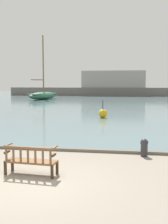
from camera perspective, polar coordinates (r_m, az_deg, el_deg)
name	(u,v)px	position (r m, az deg, el deg)	size (l,w,h in m)	color
ground_plane	(33,183)	(8.37, -10.32, -13.92)	(160.00, 160.00, 0.00)	gray
harbor_water	(115,98)	(51.56, 6.22, 2.78)	(100.00, 80.00, 0.08)	slate
quay_edge_kerb	(64,149)	(11.90, -4.08, -7.55)	(40.00, 0.30, 0.12)	#675F54
park_bench	(31,160)	(8.90, -10.79, -9.55)	(1.64, 0.65, 0.92)	#3D2A19
sailboat_outer_starboard	(43,95)	(47.79, -8.33, 3.47)	(4.32, 7.70, 10.61)	#2D6647
mooring_bollard	(144,147)	(11.14, 12.13, -6.88)	(0.30, 0.30, 0.69)	#2D2D33
channel_buoy	(103,113)	(22.29, 3.84, -0.28)	(0.68, 0.68, 1.38)	gold
far_breakwater	(116,88)	(60.20, 6.44, 4.88)	(46.66, 2.40, 5.42)	#66605B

